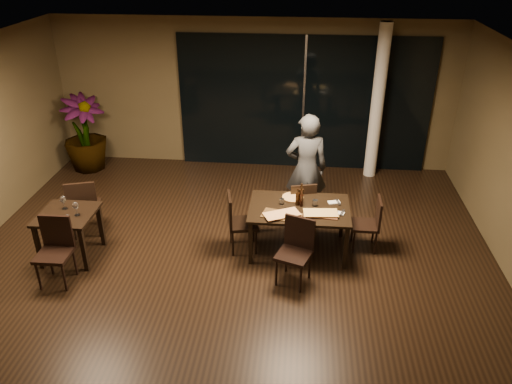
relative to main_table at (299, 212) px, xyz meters
The scene contains 30 objects.
ground 1.45m from the main_table, 141.34° to the right, with size 8.00×8.00×0.00m, color black.
wall_back 3.50m from the main_table, 107.10° to the left, with size 8.00×0.10×3.00m, color brown.
ceiling 2.67m from the main_table, 141.34° to the right, with size 8.00×8.00×0.04m, color white.
window_panel 3.23m from the main_table, 90.00° to the left, with size 5.00×0.06×2.70m, color black.
column 3.28m from the main_table, 63.84° to the left, with size 0.24×0.24×3.00m, color white.
main_table is the anchor object (origin of this frame).
side_table 3.44m from the main_table, behind, with size 0.80×0.80×0.75m.
chair_main_far 0.57m from the main_table, 86.82° to the left, with size 0.51×0.51×0.90m.
chair_main_near 0.75m from the main_table, 91.66° to the right, with size 0.56×0.56×0.95m.
chair_main_left 0.94m from the main_table, behind, with size 0.52×0.52×0.94m.
chair_main_right 1.12m from the main_table, ahead, with size 0.40×0.40×0.86m.
chair_side_far 3.41m from the main_table, behind, with size 0.58×0.58×1.01m.
chair_side_near 3.51m from the main_table, 162.48° to the right, with size 0.46×0.46×0.97m.
diner 1.01m from the main_table, 84.89° to the left, with size 0.64×0.43×1.88m, color #303235.
potted_plant 5.11m from the main_table, 149.42° to the left, with size 0.85×0.85×1.55m, color #234D19.
pizza_board_left 0.38m from the main_table, 131.83° to the right, with size 0.57×0.29×0.01m, color #452F16.
pizza_board_right 0.37m from the main_table, 31.36° to the right, with size 0.50×0.25×0.01m, color #4F2B19.
oblong_pizza_left 0.39m from the main_table, 131.83° to the right, with size 0.50×0.23×0.02m, color maroon, non-canonical shape.
oblong_pizza_right 0.38m from the main_table, 31.36° to the right, with size 0.48×0.23×0.02m, color maroon, non-canonical shape.
round_pizza 0.32m from the main_table, 109.76° to the left, with size 0.32×0.32×0.01m, color #C03915.
bottle_a 0.23m from the main_table, 112.90° to the left, with size 0.06×0.06×0.27m, color black, non-canonical shape.
bottle_b 0.21m from the main_table, 62.16° to the left, with size 0.06×0.06×0.25m, color black, non-canonical shape.
bottle_c 0.27m from the main_table, 81.19° to the left, with size 0.07×0.07×0.33m, color black, non-canonical shape.
tumbler_left 0.30m from the main_table, 162.88° to the left, with size 0.07×0.07×0.09m, color white.
tumbler_right 0.27m from the main_table, 17.63° to the left, with size 0.08×0.08×0.10m, color white.
napkin_near 0.59m from the main_table, 12.45° to the right, with size 0.18×0.10×0.01m, color silver.
napkin_far 0.56m from the main_table, 20.50° to the left, with size 0.18×0.10×0.01m, color silver.
wine_glass_a 3.50m from the main_table, behind, with size 0.09×0.09×0.20m, color white, non-canonical shape.
wine_glass_b 3.27m from the main_table, behind, with size 0.09×0.09×0.20m, color white, non-canonical shape.
side_napkin 3.46m from the main_table, 169.15° to the right, with size 0.18×0.11×0.01m, color white.
Camera 1 is at (0.97, -5.73, 4.42)m, focal length 35.00 mm.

